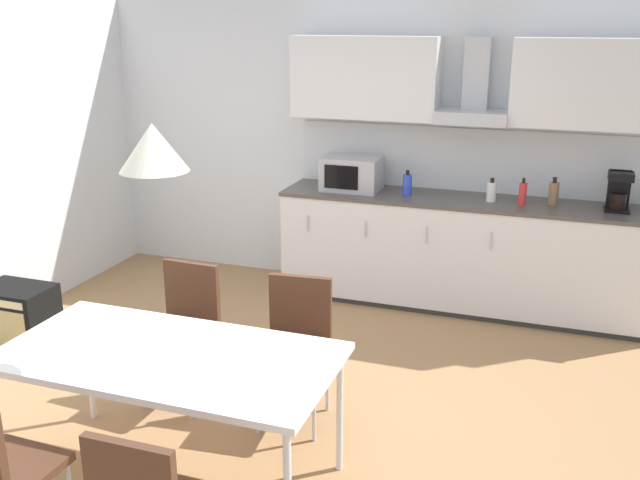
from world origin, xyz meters
TOP-DOWN VIEW (x-y plane):
  - ground_plane at (0.00, 0.00)m, footprint 7.36×7.43m
  - wall_back at (0.00, 2.53)m, footprint 5.89×0.10m
  - kitchen_counter at (0.89, 2.18)m, footprint 3.01×0.62m
  - backsplash_tile at (0.89, 2.46)m, footprint 2.99×0.02m
  - upper_wall_cabinets at (0.89, 2.31)m, footprint 2.99×0.40m
  - microwave at (-0.07, 2.18)m, footprint 0.48×0.35m
  - coffee_maker at (2.02, 2.20)m, footprint 0.18×0.19m
  - bottle_brown at (1.56, 2.22)m, footprint 0.08×0.08m
  - bottle_white at (1.09, 2.16)m, footprint 0.08×0.08m
  - bottle_blue at (0.41, 2.15)m, footprint 0.07×0.07m
  - bottle_red at (1.33, 2.14)m, footprint 0.06×0.06m
  - dining_table at (-0.16, -0.69)m, footprint 1.69×0.86m
  - chair_far_left at (-0.53, 0.12)m, footprint 0.42×0.42m
  - chair_far_right at (0.22, 0.12)m, footprint 0.44×0.44m
  - guitar_amp at (-2.10, 0.39)m, footprint 0.52×0.37m
  - pendant_lamp at (-0.16, -0.69)m, footprint 0.32×0.32m

SIDE VIEW (x-z plane):
  - ground_plane at x=0.00m, z-range -0.02..0.00m
  - guitar_amp at x=-2.10m, z-range 0.00..0.44m
  - kitchen_counter at x=0.89m, z-range 0.00..0.93m
  - chair_far_left at x=-0.53m, z-range 0.10..0.97m
  - chair_far_right at x=0.22m, z-range 0.10..0.97m
  - dining_table at x=-0.16m, z-range 0.33..1.06m
  - bottle_white at x=1.09m, z-range 0.91..1.10m
  - bottle_blue at x=0.41m, z-range 0.91..1.12m
  - bottle_red at x=1.33m, z-range 0.91..1.12m
  - bottle_brown at x=1.56m, z-range 0.91..1.13m
  - microwave at x=-0.07m, z-range 0.93..1.21m
  - coffee_maker at x=2.02m, z-range 0.93..1.23m
  - backsplash_tile at x=0.89m, z-range 0.93..1.45m
  - wall_back at x=0.00m, z-range 0.00..2.50m
  - pendant_lamp at x=-0.16m, z-range 1.66..1.88m
  - upper_wall_cabinets at x=0.89m, z-range 1.51..2.17m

